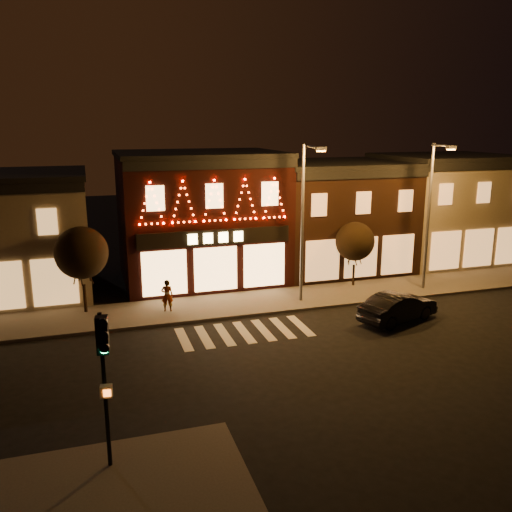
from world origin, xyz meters
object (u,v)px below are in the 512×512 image
traffic_signal_near (104,362)px  pedestrian (167,295)px  streetlamp_mid (305,212)px  dark_sedan (398,307)px

traffic_signal_near → pedestrian: (3.63, 13.23, -2.48)m
streetlamp_mid → pedestrian: size_ratio=5.01×
traffic_signal_near → pedestrian: bearing=83.3°
dark_sedan → pedestrian: bearing=48.6°
streetlamp_mid → traffic_signal_near: bearing=-124.6°
traffic_signal_near → streetlamp_mid: (11.22, 12.54, 1.79)m
traffic_signal_near → streetlamp_mid: size_ratio=0.54×
traffic_signal_near → dark_sedan: bearing=38.5°
traffic_signal_near → streetlamp_mid: streetlamp_mid is taller
streetlamp_mid → dark_sedan: (3.66, -4.01, -4.55)m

